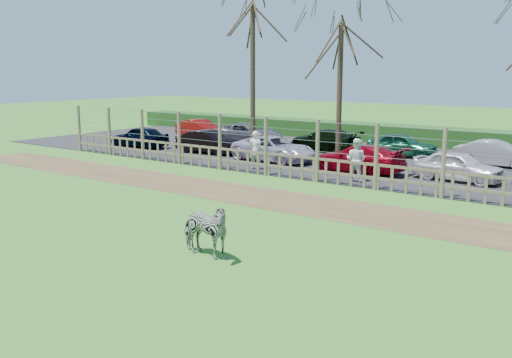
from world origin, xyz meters
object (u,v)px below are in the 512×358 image
Objects in this scene: tree_left at (253,46)px; car_11 at (496,154)px; visitor_b at (356,160)px; car_10 at (402,145)px; zebra at (204,230)px; car_3 at (358,158)px; car_4 at (458,166)px; tree_mid at (340,60)px; car_1 at (209,142)px; car_8 at (248,133)px; car_9 at (325,140)px; visitor_a at (256,150)px; car_2 at (274,149)px; car_7 at (200,129)px; car_0 at (140,137)px.

tree_left is 2.16× the size of car_11.
car_10 is at bearing -82.33° from visitor_b.
zebra is 18.06m from car_10.
car_3 and car_4 have the same top height.
tree_mid is 5.53m from car_3.
car_1 is (-6.56, -2.14, -4.23)m from tree_mid.
car_8 is 1.04× the size of car_9.
car_3 is (8.96, -0.49, 0.00)m from car_1.
visitor_a is 8.39m from car_10.
car_3 is at bearing 101.91° from car_4.
car_4 is at bearing 70.02° from car_9.
tree_left is 1.15× the size of tree_mid.
car_2 is 1.19× the size of car_7.
tree_mid is at bearing 18.55° from zebra.
zebra reaches higher than car_2.
car_1 is at bearing -174.69° from car_8.
car_1 is 6.93m from car_7.
car_8 and car_10 have the same top height.
car_10 is (-2.27, 17.92, -0.04)m from zebra.
car_11 is at bearing -153.68° from visitor_a.
car_9 is 1.14× the size of car_11.
car_3 is at bearing -88.52° from car_2.
tree_mid is at bearing 76.62° from car_4.
tree_left is 1.90× the size of car_9.
visitor_a reaches higher than car_9.
car_4 is at bearing -83.18° from car_2.
car_9 is at bearing -86.27° from car_7.
car_0 is at bearing -7.85° from visitor_b.
car_11 is (14.39, -0.26, 0.00)m from car_8.
car_10 is at bearing -64.95° from car_1.
tree_mid reaches higher than car_7.
tree_left is at bearing -25.31° from visitor_b.
car_0 and car_9 have the same top height.
car_8 is at bearing 130.09° from tree_left.
car_7 is at bearing 176.63° from car_0.
visitor_b is 7.47m from car_10.
car_2 is 10.50m from car_7.
car_8 and car_9 have the same top height.
car_1 is at bearing 93.48° from car_2.
car_9 is at bearing -135.65° from car_3.
tree_left is at bearing 88.84° from car_4.
visitor_a is 5.52m from car_1.
car_1 is 0.88× the size of car_9.
car_11 is (2.42, 17.41, -0.04)m from zebra.
visitor_b is 7.80m from car_11.
car_7 is (-0.21, 5.42, 0.00)m from car_0.
car_7 is 1.03× the size of car_10.
car_8 is (-9.89, 5.18, 0.00)m from car_3.
car_1 is at bearing 94.75° from car_4.
car_0 is 4.75m from car_1.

